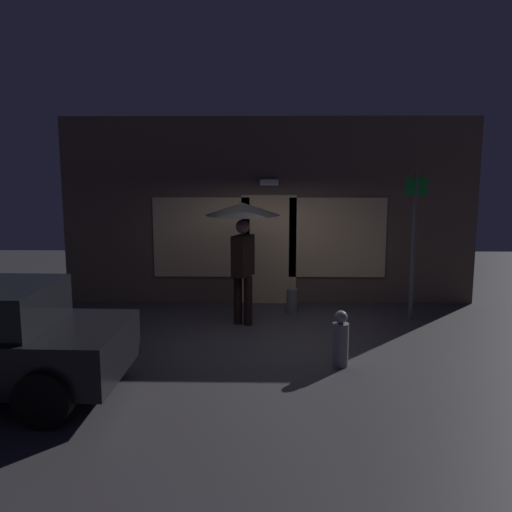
# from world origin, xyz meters

# --- Properties ---
(ground_plane) EXTENTS (18.00, 18.00, 0.00)m
(ground_plane) POSITION_xyz_m (0.00, 0.00, 0.00)
(ground_plane) COLOR #423F44
(building_facade) EXTENTS (8.27, 0.48, 3.73)m
(building_facade) POSITION_xyz_m (0.00, 2.34, 1.84)
(building_facade) COLOR brown
(building_facade) RESTS_ON ground
(person_with_umbrella) EXTENTS (1.29, 1.29, 2.16)m
(person_with_umbrella) POSITION_xyz_m (-0.46, 0.66, 1.78)
(person_with_umbrella) COLOR black
(person_with_umbrella) RESTS_ON ground
(street_sign_post) EXTENTS (0.40, 0.07, 2.67)m
(street_sign_post) POSITION_xyz_m (2.58, 1.02, 1.50)
(street_sign_post) COLOR #595B60
(street_sign_post) RESTS_ON ground
(sidewalk_bollard) EXTENTS (0.22, 0.22, 0.46)m
(sidewalk_bollard) POSITION_xyz_m (0.45, 1.47, 0.23)
(sidewalk_bollard) COLOR slate
(sidewalk_bollard) RESTS_ON ground
(fire_hydrant) EXTENTS (0.23, 0.23, 0.80)m
(fire_hydrant) POSITION_xyz_m (0.99, -1.38, 0.37)
(fire_hydrant) COLOR gray
(fire_hydrant) RESTS_ON ground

